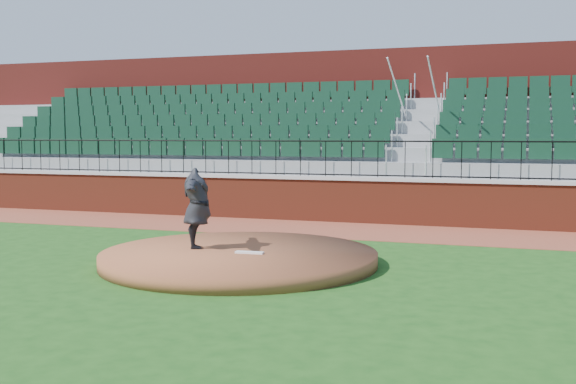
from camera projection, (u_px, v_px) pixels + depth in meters
name	position (u px, v px, depth m)	size (l,w,h in m)	color
ground	(262.00, 267.00, 12.81)	(90.00, 90.00, 0.00)	#194714
warning_track	(336.00, 230.00, 17.90)	(34.00, 3.20, 0.01)	brown
field_wall	(351.00, 201.00, 19.36)	(34.00, 0.35, 1.20)	maroon
wall_cap	(351.00, 178.00, 19.31)	(34.00, 0.45, 0.10)	#B7B7B7
wall_railing	(351.00, 159.00, 19.26)	(34.00, 0.05, 1.00)	black
seating_stands	(372.00, 140.00, 21.79)	(34.00, 5.10, 4.60)	gray
concourse_wall	(388.00, 127.00, 24.39)	(34.00, 0.50, 5.50)	maroon
pitchers_mound	(239.00, 258.00, 13.15)	(5.29, 5.29, 0.25)	brown
pitching_rubber	(249.00, 252.00, 12.88)	(0.54, 0.13, 0.04)	white
pitcher	(197.00, 208.00, 13.38)	(1.95, 0.53, 1.59)	black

